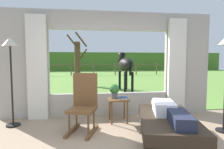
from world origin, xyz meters
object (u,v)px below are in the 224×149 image
Objects in this scene: side_table at (118,103)px; horse at (125,65)px; recliner_sofa at (167,127)px; potted_plant at (114,90)px; reclining_person at (169,111)px; floor_lamp_left at (10,55)px; pasture_tree at (78,62)px; book_stack at (123,98)px; rocking_chair at (84,103)px.

horse is (1.01, 4.19, 0.73)m from side_table.
horse reaches higher than recliner_sofa.
side_table is 1.63× the size of potted_plant.
potted_plant is 4.30m from horse.
reclining_person reaches higher than recliner_sofa.
reclining_person is at bearing -76.55° from recliner_sofa.
floor_lamp_left is 6.41m from pasture_tree.
potted_plant is at bearing 144.57° from book_stack.
reclining_person is 7.13× the size of book_stack.
side_table is at bearing 135.81° from recliner_sofa.
reclining_person is 0.79× the size of horse.
potted_plant is at bearing 136.20° from reclining_person.
floor_lamp_left is 1.01× the size of horse.
pasture_tree is (-1.29, 6.41, 0.74)m from book_stack.
potted_plant is 0.26m from book_stack.
recliner_sofa is at bearing -57.64° from side_table.
horse reaches higher than potted_plant.
recliner_sofa is 3.58× the size of side_table.
side_table is at bearing 134.66° from reclining_person.
reclining_person is 1.30m from side_table.
floor_lamp_left is at bearing -99.16° from pasture_tree.
book_stack is at bearing -34.07° from side_table.
reclining_person is at bearing -57.25° from potted_plant.
horse is at bearing 87.07° from rocking_chair.
reclining_person is 5.35m from horse.
rocking_chair is at bearing 168.64° from reclining_person.
horse reaches higher than reclining_person.
side_table is 0.16m from book_stack.
pasture_tree reaches higher than rocking_chair.
book_stack is (0.09, -0.06, 0.12)m from side_table.
horse is (1.76, 4.64, 0.61)m from rocking_chair.
reclining_person is at bearing -6.94° from rocking_chair.
recliner_sofa is 1.58m from rocking_chair.
recliner_sofa is at bearing -99.95° from horse.
rocking_chair is at bearing -86.18° from pasture_tree.
book_stack is (0.84, 0.39, -0.00)m from rocking_chair.
potted_plant reaches higher than book_stack.
horse is at bearing 76.44° from side_table.
pasture_tree is at bearing 117.66° from recliner_sofa.
recliner_sofa is 5.82× the size of potted_plant.
pasture_tree is (1.02, 6.32, -0.20)m from floor_lamp_left.
recliner_sofa is at bearing 103.45° from reclining_person.
recliner_sofa is at bearing -5.30° from rocking_chair.
reclining_person reaches higher than side_table.
potted_plant is 2.28m from floor_lamp_left.
side_table is at bearing 48.70° from rocking_chair.
rocking_chair is 1.81m from floor_lamp_left.
recliner_sofa is 0.31m from reclining_person.
pasture_tree is at bearing 100.15° from potted_plant.
rocking_chair is 0.61× the size of floor_lamp_left.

